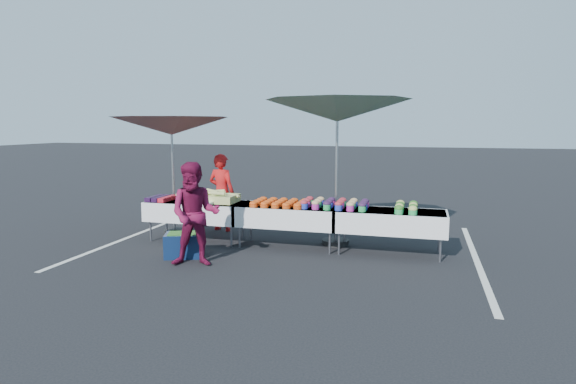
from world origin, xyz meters
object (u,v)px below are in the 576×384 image
(vendor, at_px, (222,192))
(umbrella_left, at_px, (171,127))
(storage_bin, at_px, (184,244))
(table_left, at_px, (197,210))
(table_right, at_px, (390,220))
(table_center, at_px, (288,215))
(customer, at_px, (195,214))
(umbrella_right, at_px, (337,112))

(vendor, height_order, umbrella_left, umbrella_left)
(storage_bin, bearing_deg, umbrella_left, 103.21)
(table_left, bearing_deg, table_right, 0.00)
(table_center, relative_size, table_right, 1.00)
(customer, bearing_deg, storage_bin, 120.09)
(umbrella_right, bearing_deg, vendor, 167.76)
(umbrella_left, bearing_deg, storage_bin, -56.26)
(table_center, distance_m, vendor, 1.95)
(umbrella_right, bearing_deg, table_left, -171.25)
(umbrella_left, bearing_deg, customer, -53.23)
(table_right, bearing_deg, umbrella_right, 158.20)
(customer, relative_size, umbrella_left, 0.63)
(umbrella_left, distance_m, umbrella_right, 3.31)
(umbrella_left, bearing_deg, table_right, -5.32)
(umbrella_left, height_order, umbrella_right, umbrella_right)
(table_right, height_order, vendor, vendor)
(table_left, xyz_separation_m, umbrella_left, (-0.70, 0.40, 1.56))
(umbrella_right, height_order, storage_bin, umbrella_right)
(table_center, height_order, table_right, same)
(customer, height_order, storage_bin, customer)
(table_left, bearing_deg, table_center, 0.00)
(table_right, bearing_deg, vendor, 164.92)
(customer, relative_size, umbrella_right, 0.56)
(table_right, height_order, customer, customer)
(customer, bearing_deg, table_left, 99.68)
(table_right, bearing_deg, customer, -152.50)
(storage_bin, bearing_deg, customer, -64.40)
(vendor, xyz_separation_m, customer, (0.61, -2.44, 0.01))
(vendor, bearing_deg, table_center, 161.45)
(table_left, relative_size, umbrella_right, 0.64)
(table_right, xyz_separation_m, umbrella_right, (-1.00, 0.40, 1.84))
(table_right, xyz_separation_m, storage_bin, (-3.30, -1.09, -0.37))
(table_left, height_order, customer, customer)
(customer, distance_m, storage_bin, 0.84)
(table_center, relative_size, customer, 1.14)
(table_right, relative_size, customer, 1.14)
(table_right, bearing_deg, table_center, 180.00)
(umbrella_left, distance_m, storage_bin, 2.64)
(umbrella_left, bearing_deg, umbrella_right, 0.00)
(table_center, xyz_separation_m, table_right, (1.80, 0.00, 0.00))
(table_center, bearing_deg, umbrella_left, 170.90)
(table_right, relative_size, umbrella_left, 0.72)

